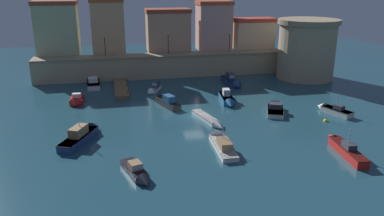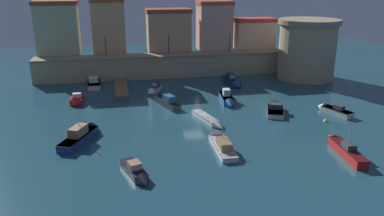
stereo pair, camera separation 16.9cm
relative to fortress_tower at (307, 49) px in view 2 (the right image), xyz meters
The scene contains 22 objects.
ground_plane 27.88m from the fortress_tower, 145.72° to the right, with size 117.89×117.89×0.00m, color #1E4756.
quay_wall 23.66m from the fortress_tower, 164.99° to the left, with size 44.71×4.05×3.89m.
old_town_backdrop 27.72m from the fortress_tower, 157.83° to the left, with size 42.61×5.96×9.52m.
fortress_tower is the anchor object (origin of this frame).
pier_dock 31.50m from the fortress_tower, behind, with size 2.00×10.85×0.70m.
quay_lamp_0 33.77m from the fortress_tower, 169.62° to the left, with size 0.32×0.32×3.57m.
quay_lamp_1 23.44m from the fortress_tower, 164.95° to the left, with size 0.32×0.32×3.75m.
quay_lamp_2 13.22m from the fortress_tower, 152.51° to the left, with size 0.32×0.32×3.48m.
moored_boat_0 33.40m from the fortress_tower, 131.44° to the right, with size 1.73×7.29×2.88m.
moored_boat_1 28.28m from the fortress_tower, 139.79° to the right, with size 2.75×6.75×1.09m.
moored_boat_2 38.22m from the fortress_tower, 168.89° to the right, with size 1.81×4.21×1.72m.
moored_boat_3 26.88m from the fortress_tower, behind, with size 3.03×4.91×1.64m.
moored_boat_4 35.68m from the fortress_tower, behind, with size 2.14×6.42×2.05m.
moored_boat_5 20.77m from the fortress_tower, 147.21° to the right, with size 2.13×6.18×1.98m.
moored_boat_6 19.20m from the fortress_tower, 106.52° to the right, with size 3.08×5.24×3.11m.
moored_boat_7 27.84m from the fortress_tower, 158.23° to the right, with size 3.41×6.74×1.86m.
moored_boat_8 42.87m from the fortress_tower, 135.93° to the right, with size 2.63×5.14×1.47m.
moored_boat_9 41.26m from the fortress_tower, 150.38° to the right, with size 4.48×7.28×3.36m.
moored_boat_10 14.28m from the fortress_tower, behind, with size 1.77×6.80×2.00m.
moored_boat_11 31.05m from the fortress_tower, 110.15° to the right, with size 1.88×7.35×2.90m.
moored_boat_12 20.20m from the fortress_tower, 127.65° to the right, with size 3.89×5.92×1.80m.
mooring_buoy_0 22.44m from the fortress_tower, 110.62° to the right, with size 0.56×0.56×0.56m, color yellow.
Camera 2 is at (-9.17, -43.91, 15.92)m, focal length 36.03 mm.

